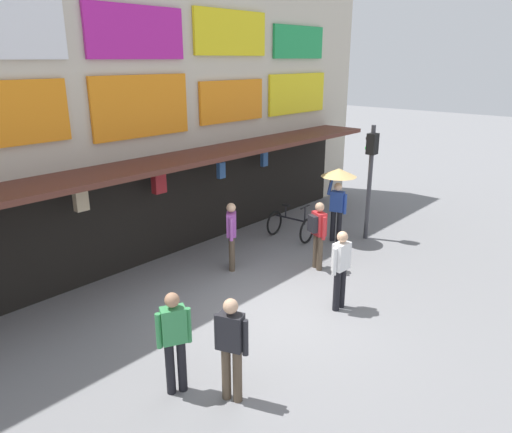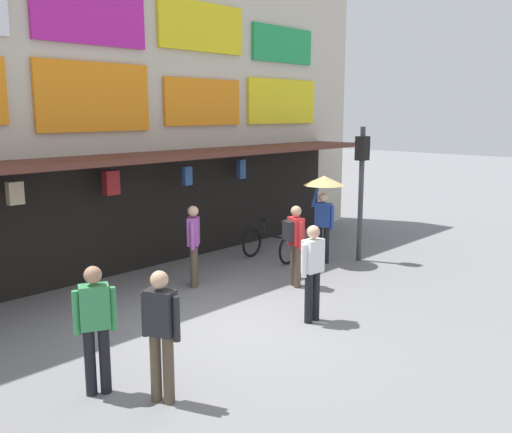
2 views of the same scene
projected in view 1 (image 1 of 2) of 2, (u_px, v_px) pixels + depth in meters
The scene contains 10 objects.
ground_plane at pixel (273, 313), 9.64m from camera, with size 80.00×80.00×0.00m, color slate.
shopfront at pixel (126, 99), 11.28m from camera, with size 18.00×2.60×8.00m.
traffic_light_far at pixel (371, 164), 12.99m from camera, with size 0.28×0.33×3.20m.
bicycle_parked at pixel (290, 226), 13.47m from camera, with size 0.80×1.21×1.05m.
pedestrian_in_red at pixel (341, 266), 9.51m from camera, with size 0.53×0.24×1.68m.
pedestrian_in_green at pixel (232, 233), 11.33m from camera, with size 0.41×0.41×1.68m.
pedestrian_in_purple at pixel (231, 344), 6.91m from camera, with size 0.33×0.50×1.68m.
pedestrian_in_yellow at pixel (174, 338), 7.08m from camera, with size 0.48×0.36×1.68m.
pedestrian_with_umbrella at pixel (338, 184), 12.92m from camera, with size 0.96×0.96×2.08m.
pedestrian_in_blue at pixel (318, 231), 11.36m from camera, with size 0.45×0.49×1.68m.
Camera 1 is at (-6.60, -5.42, 4.88)m, focal length 33.56 mm.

